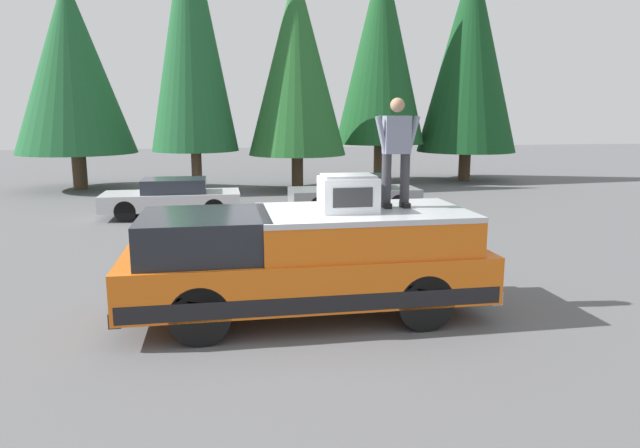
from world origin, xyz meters
TOP-DOWN VIEW (x-y plane):
  - ground_plane at (0.00, 0.00)m, footprint 90.00×90.00m
  - pickup_truck at (0.03, -0.68)m, footprint 2.01×5.54m
  - compressor_unit at (-0.10, -1.29)m, footprint 0.65×0.84m
  - person_on_truck_bed at (0.18, -2.12)m, footprint 0.29×0.72m
  - parked_car_grey at (9.37, -3.66)m, footprint 1.64×4.10m
  - parked_car_silver at (9.41, 2.05)m, footprint 1.64×4.10m
  - conifer_far_left at (17.02, -10.82)m, footprint 4.53×4.53m
  - conifer_left at (17.01, -6.63)m, footprint 4.00×4.00m
  - conifer_center_left at (15.01, -2.57)m, footprint 3.96×3.96m
  - conifer_center_right at (15.15, 1.51)m, footprint 3.41×3.41m
  - conifer_right at (16.71, 6.34)m, footprint 4.78×4.78m

SIDE VIEW (x-z plane):
  - ground_plane at x=0.00m, z-range 0.00..0.00m
  - parked_car_grey at x=9.37m, z-range 0.00..1.16m
  - parked_car_silver at x=9.41m, z-range 0.00..1.16m
  - pickup_truck at x=0.03m, z-range 0.05..1.70m
  - compressor_unit at x=-0.10m, z-range 1.65..2.21m
  - person_on_truck_bed at x=0.18m, z-range 1.71..3.40m
  - conifer_right at x=16.71m, z-range 0.73..9.22m
  - conifer_center_left at x=15.01m, z-range 0.71..9.47m
  - conifer_far_left at x=17.02m, z-range 0.66..10.92m
  - conifer_left at x=17.01m, z-range 0.86..11.06m
  - conifer_center_right at x=15.15m, z-range 0.80..11.78m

